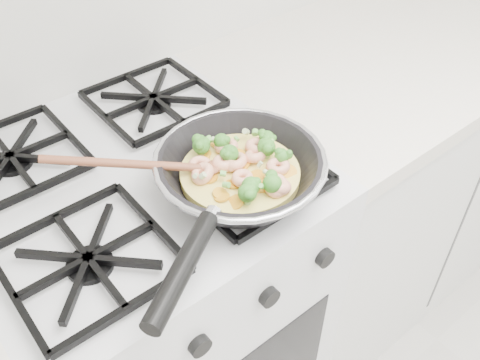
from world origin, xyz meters
TOP-DOWN VIEW (x-y plane):
  - stove at (0.00, 1.70)m, footprint 0.60×0.60m
  - counter_right at (0.80, 1.70)m, footprint 1.00×0.60m
  - skillet at (0.12, 1.53)m, footprint 0.43×0.35m

SIDE VIEW (x-z plane):
  - counter_right at x=0.80m, z-range 0.00..0.90m
  - stove at x=0.00m, z-range 0.00..0.92m
  - skillet at x=0.12m, z-range 0.91..1.00m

